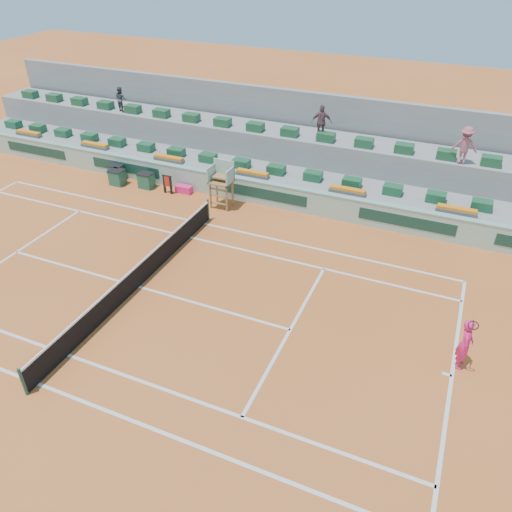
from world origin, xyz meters
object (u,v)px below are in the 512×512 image
object	(u,v)px
umpire_chair	(222,178)
drink_cooler_a	(146,180)
tennis_player	(465,344)
player_bag	(184,189)

from	to	relation	value
umpire_chair	drink_cooler_a	size ratio (longest dim) A/B	2.86
drink_cooler_a	tennis_player	world-z (taller)	tennis_player
drink_cooler_a	player_bag	bearing A→B (deg)	6.57
tennis_player	player_bag	bearing A→B (deg)	153.07
drink_cooler_a	tennis_player	size ratio (longest dim) A/B	0.37
player_bag	drink_cooler_a	distance (m)	2.21
player_bag	drink_cooler_a	size ratio (longest dim) A/B	1.07
player_bag	tennis_player	world-z (taller)	tennis_player
drink_cooler_a	tennis_player	distance (m)	18.30
player_bag	drink_cooler_a	world-z (taller)	drink_cooler_a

